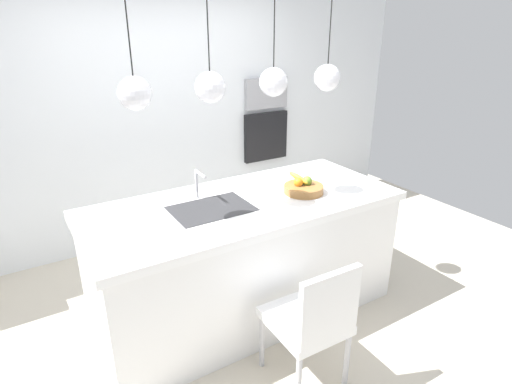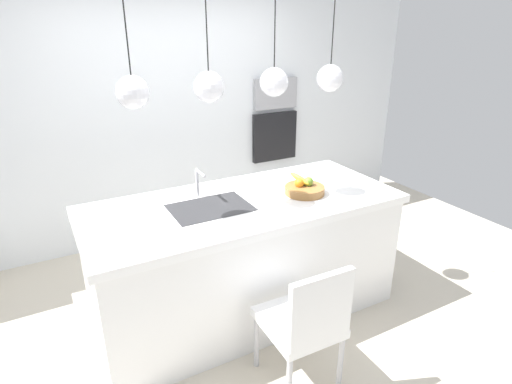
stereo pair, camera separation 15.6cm
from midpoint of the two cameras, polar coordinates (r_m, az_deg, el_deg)
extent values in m
plane|color=beige|center=(3.58, -0.17, -15.46)|extent=(6.60, 6.60, 0.00)
cube|color=white|center=(4.46, -10.48, 10.23)|extent=(6.00, 0.10, 2.60)
cube|color=white|center=(3.33, -0.17, -9.30)|extent=(2.27, 0.95, 0.90)
cube|color=white|center=(3.11, -0.18, -1.71)|extent=(2.33, 1.01, 0.06)
cube|color=#2D2D30|center=(2.99, -4.73, -2.23)|extent=(0.56, 0.40, 0.02)
cylinder|color=silver|center=(3.15, -6.57, 1.23)|extent=(0.02, 0.02, 0.22)
cylinder|color=silver|center=(3.05, -6.08, 2.53)|extent=(0.02, 0.16, 0.02)
cylinder|color=#9E6B38|center=(3.24, 7.98, 0.27)|extent=(0.30, 0.30, 0.06)
sphere|color=olive|center=(3.25, 8.49, 1.37)|extent=(0.08, 0.08, 0.08)
sphere|color=orange|center=(3.22, 7.28, 1.21)|extent=(0.07, 0.07, 0.07)
ellipsoid|color=yellow|center=(3.25, 7.30, 1.82)|extent=(0.10, 0.19, 0.09)
cube|color=#9E9EA3|center=(4.87, 3.52, 13.23)|extent=(0.54, 0.08, 0.34)
cube|color=black|center=(4.97, 3.39, 7.52)|extent=(0.56, 0.08, 0.56)
cube|color=white|center=(2.76, 7.45, -17.10)|extent=(0.44, 0.48, 0.06)
cube|color=white|center=(2.47, 10.67, -15.35)|extent=(0.41, 0.05, 0.43)
cylinder|color=#B2B2B7|center=(3.12, 7.95, -17.32)|extent=(0.04, 0.04, 0.41)
cylinder|color=#B2B2B7|center=(2.97, 1.66, -19.57)|extent=(0.04, 0.04, 0.41)
cylinder|color=#B2B2B7|center=(2.88, 13.00, -21.72)|extent=(0.04, 0.04, 0.41)
sphere|color=silver|center=(2.61, -14.71, 12.93)|extent=(0.20, 0.20, 0.20)
cylinder|color=black|center=(2.59, -15.60, 21.68)|extent=(0.01, 0.01, 0.60)
sphere|color=silver|center=(2.77, -4.74, 14.01)|extent=(0.20, 0.20, 0.20)
cylinder|color=black|center=(2.74, -5.02, 22.30)|extent=(0.01, 0.01, 0.60)
sphere|color=silver|center=(2.99, 4.00, 14.62)|extent=(0.20, 0.20, 0.20)
cylinder|color=black|center=(2.97, 4.22, 22.28)|extent=(0.01, 0.01, 0.60)
sphere|color=silver|center=(3.28, 11.41, 14.88)|extent=(0.20, 0.20, 0.20)
cylinder|color=black|center=(3.26, 11.96, 21.85)|extent=(0.01, 0.01, 0.60)
camera|label=1|loc=(0.08, -88.57, 0.57)|focal=29.50mm
camera|label=2|loc=(0.08, 91.43, -0.57)|focal=29.50mm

